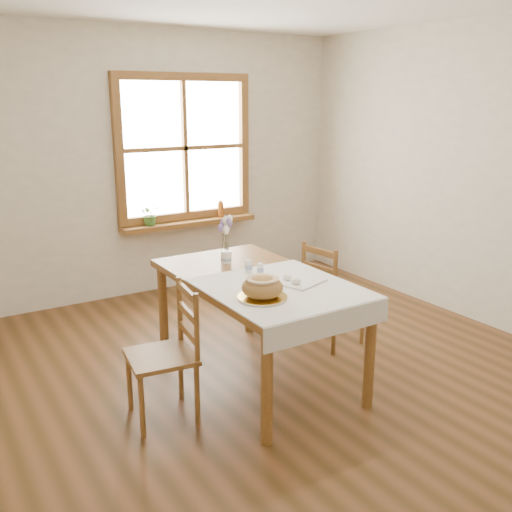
{
  "coord_description": "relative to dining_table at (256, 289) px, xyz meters",
  "views": [
    {
      "loc": [
        -1.98,
        -2.87,
        1.94
      ],
      "look_at": [
        0.0,
        0.3,
        0.9
      ],
      "focal_mm": 40.0,
      "sensor_mm": 36.0,
      "label": 1
    }
  ],
  "objects": [
    {
      "name": "ground",
      "position": [
        0.0,
        -0.3,
        -0.66
      ],
      "size": [
        5.0,
        5.0,
        0.0
      ],
      "primitive_type": "plane",
      "color": "brown",
      "rests_on": "ground"
    },
    {
      "name": "lavender_bouquet",
      "position": [
        -0.01,
        0.4,
        0.31
      ],
      "size": [
        0.14,
        0.14,
        0.27
      ],
      "primitive_type": null,
      "color": "#7C5EA7",
      "rests_on": "flower_vase"
    },
    {
      "name": "chair_left",
      "position": [
        -0.78,
        -0.15,
        -0.24
      ],
      "size": [
        0.46,
        0.45,
        0.85
      ],
      "primitive_type": null,
      "rotation": [
        0.0,
        0.0,
        -1.71
      ],
      "color": "brown",
      "rests_on": "ground"
    },
    {
      "name": "salt_shaker",
      "position": [
        -0.01,
        0.08,
        0.15
      ],
      "size": [
        0.06,
        0.06,
        0.1
      ],
      "primitive_type": "cylinder",
      "rotation": [
        0.0,
        0.0,
        0.17
      ],
      "color": "white",
      "rests_on": "table_linen"
    },
    {
      "name": "potted_plant",
      "position": [
        0.07,
        2.1,
        0.14
      ],
      "size": [
        0.24,
        0.26,
        0.17
      ],
      "primitive_type": "imported",
      "rotation": [
        0.0,
        0.0,
        0.22
      ],
      "color": "#3B6F2C",
      "rests_on": "window_sill"
    },
    {
      "name": "dining_table",
      "position": [
        0.0,
        0.0,
        0.0
      ],
      "size": [
        0.9,
        1.6,
        0.75
      ],
      "color": "brown",
      "rests_on": "ground"
    },
    {
      "name": "window_sill",
      "position": [
        0.5,
        2.1,
        0.03
      ],
      "size": [
        1.46,
        0.2,
        0.05
      ],
      "color": "brown",
      "rests_on": "ground"
    },
    {
      "name": "amber_bottle",
      "position": [
        0.87,
        2.1,
        0.14
      ],
      "size": [
        0.07,
        0.07,
        0.18
      ],
      "primitive_type": "cylinder",
      "rotation": [
        0.0,
        0.0,
        0.17
      ],
      "color": "#A7581E",
      "rests_on": "window_sill"
    },
    {
      "name": "room_walls",
      "position": [
        0.0,
        -0.3,
        1.04
      ],
      "size": [
        4.6,
        5.1,
        2.65
      ],
      "color": "beige",
      "rests_on": "ground"
    },
    {
      "name": "bread_loaf",
      "position": [
        -0.22,
        -0.42,
        0.18
      ],
      "size": [
        0.25,
        0.25,
        0.14
      ],
      "primitive_type": "ellipsoid",
      "color": "#B27E3F",
      "rests_on": "bread_plate"
    },
    {
      "name": "table_linen",
      "position": [
        0.0,
        -0.3,
        0.09
      ],
      "size": [
        0.91,
        0.99,
        0.01
      ],
      "primitive_type": "cube",
      "color": "white",
      "rests_on": "dining_table"
    },
    {
      "name": "pepper_shaker",
      "position": [
        0.04,
        0.0,
        0.14
      ],
      "size": [
        0.05,
        0.05,
        0.09
      ],
      "primitive_type": "cylinder",
      "rotation": [
        0.0,
        0.0,
        -0.06
      ],
      "color": "white",
      "rests_on": "table_linen"
    },
    {
      "name": "window",
      "position": [
        0.5,
        2.17,
        0.79
      ],
      "size": [
        1.46,
        0.08,
        1.46
      ],
      "color": "brown",
      "rests_on": "ground"
    },
    {
      "name": "egg_napkin",
      "position": [
        0.17,
        -0.28,
        0.1
      ],
      "size": [
        0.35,
        0.32,
        0.01
      ],
      "primitive_type": "cube",
      "rotation": [
        0.0,
        0.0,
        0.33
      ],
      "color": "white",
      "rests_on": "table_linen"
    },
    {
      "name": "eggs",
      "position": [
        0.17,
        -0.28,
        0.13
      ],
      "size": [
        0.27,
        0.26,
        0.05
      ],
      "primitive_type": null,
      "rotation": [
        0.0,
        0.0,
        0.33
      ],
      "color": "white",
      "rests_on": "egg_napkin"
    },
    {
      "name": "bread_plate",
      "position": [
        -0.22,
        -0.42,
        0.1
      ],
      "size": [
        0.36,
        0.36,
        0.02
      ],
      "primitive_type": "cylinder",
      "rotation": [
        0.0,
        0.0,
        0.26
      ],
      "color": "white",
      "rests_on": "table_linen"
    },
    {
      "name": "flower_vase",
      "position": [
        -0.01,
        0.4,
        0.13
      ],
      "size": [
        0.08,
        0.08,
        0.09
      ],
      "primitive_type": "cylinder",
      "rotation": [
        0.0,
        0.0,
        0.02
      ],
      "color": "white",
      "rests_on": "dining_table"
    },
    {
      "name": "chair_right",
      "position": [
        0.84,
        0.17,
        -0.24
      ],
      "size": [
        0.46,
        0.45,
        0.85
      ],
      "primitive_type": null,
      "rotation": [
        0.0,
        0.0,
        1.7
      ],
      "color": "brown",
      "rests_on": "ground"
    }
  ]
}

